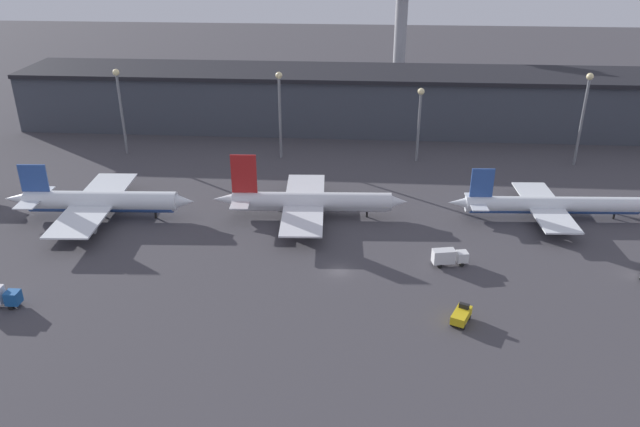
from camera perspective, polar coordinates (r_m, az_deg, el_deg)
The scene contains 12 objects.
ground at distance 117.42m, azimuth 1.76°, elevation -5.28°, with size 600.00×600.00×0.00m, color #423F44.
terminal_building at distance 196.42m, azimuth 2.93°, elevation 10.36°, with size 203.39×25.58×17.91m.
airplane_1 at distance 144.44m, azimuth -19.53°, elevation 1.01°, with size 41.79×34.33×12.38m.
airplane_2 at distance 136.76m, azimuth -0.99°, elevation 1.07°, with size 42.81×32.88×14.40m.
airplane_3 at distance 145.25m, azimuth 20.41°, elevation 0.71°, with size 45.63×26.71×11.55m.
service_vehicle_0 at distance 105.37m, azimuth 12.80°, elevation -9.06°, with size 4.08×5.32×2.94m.
service_vehicle_4 at distance 120.78m, azimuth 11.67°, elevation -3.88°, with size 7.03×3.32×3.39m.
lamp_post_0 at distance 179.85m, azimuth -17.82°, elevation 9.81°, with size 1.80×1.80×23.72m.
lamp_post_1 at distance 168.87m, azimuth -3.71°, elevation 9.99°, with size 1.80×1.80×23.62m.
lamp_post_2 at distance 168.62m, azimuth 9.09°, elevation 8.98°, with size 1.80×1.80×20.00m.
lamp_post_3 at distance 176.70m, azimuth 23.01°, elevation 8.91°, with size 1.80×1.80×24.61m.
control_tower at distance 235.09m, azimuth 7.40°, elevation 16.65°, with size 9.00×9.00×42.84m.
Camera 1 is at (3.54, -100.92, 59.93)m, focal length 35.00 mm.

